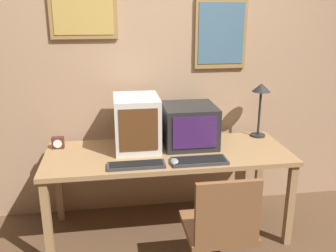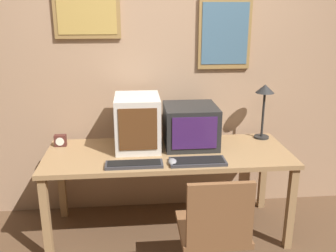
{
  "view_description": "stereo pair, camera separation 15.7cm",
  "coord_description": "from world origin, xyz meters",
  "px_view_note": "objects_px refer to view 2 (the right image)",
  "views": [
    {
      "loc": [
        -0.41,
        -1.74,
        1.78
      ],
      "look_at": [
        0.0,
        0.96,
        0.92
      ],
      "focal_mm": 40.0,
      "sensor_mm": 36.0,
      "label": 1
    },
    {
      "loc": [
        -0.26,
        -1.75,
        1.78
      ],
      "look_at": [
        0.0,
        0.96,
        0.92
      ],
      "focal_mm": 40.0,
      "sensor_mm": 36.0,
      "label": 2
    }
  ],
  "objects_px": {
    "mouse_near_keyboard": "(173,162)",
    "keyboard_main": "(134,164)",
    "monitor_right": "(190,126)",
    "desk_clock": "(60,141)",
    "office_chair": "(213,242)",
    "desk_lamp": "(265,97)",
    "keyboard_side": "(198,161)",
    "monitor_left": "(138,122)"
  },
  "relations": [
    {
      "from": "keyboard_main",
      "to": "office_chair",
      "type": "xyz_separation_m",
      "value": [
        0.49,
        -0.46,
        -0.35
      ]
    },
    {
      "from": "monitor_right",
      "to": "desk_clock",
      "type": "xyz_separation_m",
      "value": [
        -1.05,
        0.07,
        -0.12
      ]
    },
    {
      "from": "keyboard_main",
      "to": "desk_lamp",
      "type": "bearing_deg",
      "value": 24.58
    },
    {
      "from": "keyboard_side",
      "to": "desk_clock",
      "type": "height_order",
      "value": "desk_clock"
    },
    {
      "from": "monitor_left",
      "to": "desk_clock",
      "type": "relative_size",
      "value": 4.52
    },
    {
      "from": "keyboard_side",
      "to": "mouse_near_keyboard",
      "type": "relative_size",
      "value": 3.52
    },
    {
      "from": "desk_lamp",
      "to": "office_chair",
      "type": "distance_m",
      "value": 1.34
    },
    {
      "from": "keyboard_side",
      "to": "mouse_near_keyboard",
      "type": "height_order",
      "value": "mouse_near_keyboard"
    },
    {
      "from": "keyboard_main",
      "to": "monitor_right",
      "type": "bearing_deg",
      "value": 40.15
    },
    {
      "from": "monitor_right",
      "to": "keyboard_main",
      "type": "height_order",
      "value": "monitor_right"
    },
    {
      "from": "office_chair",
      "to": "monitor_right",
      "type": "bearing_deg",
      "value": 91.87
    },
    {
      "from": "monitor_left",
      "to": "desk_clock",
      "type": "height_order",
      "value": "monitor_left"
    },
    {
      "from": "monitor_right",
      "to": "keyboard_main",
      "type": "distance_m",
      "value": 0.62
    },
    {
      "from": "monitor_right",
      "to": "keyboard_main",
      "type": "xyz_separation_m",
      "value": [
        -0.46,
        -0.39,
        -0.15
      ]
    },
    {
      "from": "mouse_near_keyboard",
      "to": "office_chair",
      "type": "bearing_deg",
      "value": -65.2
    },
    {
      "from": "mouse_near_keyboard",
      "to": "keyboard_main",
      "type": "bearing_deg",
      "value": -179.51
    },
    {
      "from": "keyboard_side",
      "to": "desk_clock",
      "type": "distance_m",
      "value": 1.14
    },
    {
      "from": "monitor_left",
      "to": "office_chair",
      "type": "relative_size",
      "value": 0.5
    },
    {
      "from": "desk_lamp",
      "to": "keyboard_side",
      "type": "bearing_deg",
      "value": -142.34
    },
    {
      "from": "monitor_right",
      "to": "desk_clock",
      "type": "relative_size",
      "value": 4.53
    },
    {
      "from": "monitor_right",
      "to": "office_chair",
      "type": "height_order",
      "value": "monitor_right"
    },
    {
      "from": "desk_lamp",
      "to": "office_chair",
      "type": "bearing_deg",
      "value": -122.46
    },
    {
      "from": "monitor_left",
      "to": "desk_lamp",
      "type": "bearing_deg",
      "value": 6.97
    },
    {
      "from": "keyboard_side",
      "to": "mouse_near_keyboard",
      "type": "xyz_separation_m",
      "value": [
        -0.18,
        -0.01,
        0.01
      ]
    },
    {
      "from": "monitor_left",
      "to": "keyboard_side",
      "type": "bearing_deg",
      "value": -40.76
    },
    {
      "from": "monitor_right",
      "to": "keyboard_side",
      "type": "height_order",
      "value": "monitor_right"
    },
    {
      "from": "keyboard_side",
      "to": "office_chair",
      "type": "height_order",
      "value": "office_chair"
    },
    {
      "from": "monitor_right",
      "to": "desk_lamp",
      "type": "relative_size",
      "value": 0.91
    },
    {
      "from": "keyboard_side",
      "to": "desk_clock",
      "type": "relative_size",
      "value": 4.34
    },
    {
      "from": "office_chair",
      "to": "monitor_left",
      "type": "bearing_deg",
      "value": 118.57
    },
    {
      "from": "monitor_right",
      "to": "desk_lamp",
      "type": "xyz_separation_m",
      "value": [
        0.64,
        0.11,
        0.2
      ]
    },
    {
      "from": "monitor_left",
      "to": "mouse_near_keyboard",
      "type": "distance_m",
      "value": 0.48
    },
    {
      "from": "mouse_near_keyboard",
      "to": "desk_clock",
      "type": "xyz_separation_m",
      "value": [
        -0.87,
        0.46,
        0.03
      ]
    },
    {
      "from": "monitor_left",
      "to": "keyboard_side",
      "type": "xyz_separation_m",
      "value": [
        0.42,
        -0.37,
        -0.2
      ]
    },
    {
      "from": "keyboard_side",
      "to": "desk_lamp",
      "type": "distance_m",
      "value": 0.88
    },
    {
      "from": "desk_clock",
      "to": "desk_lamp",
      "type": "bearing_deg",
      "value": 1.48
    },
    {
      "from": "mouse_near_keyboard",
      "to": "monitor_left",
      "type": "bearing_deg",
      "value": 122.93
    },
    {
      "from": "monitor_right",
      "to": "office_chair",
      "type": "bearing_deg",
      "value": -88.13
    },
    {
      "from": "keyboard_main",
      "to": "office_chair",
      "type": "bearing_deg",
      "value": -43.26
    },
    {
      "from": "keyboard_main",
      "to": "office_chair",
      "type": "height_order",
      "value": "office_chair"
    },
    {
      "from": "monitor_left",
      "to": "mouse_near_keyboard",
      "type": "height_order",
      "value": "monitor_left"
    },
    {
      "from": "mouse_near_keyboard",
      "to": "desk_lamp",
      "type": "distance_m",
      "value": 1.03
    }
  ]
}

